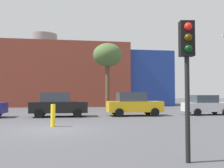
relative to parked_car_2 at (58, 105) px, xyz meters
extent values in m
plane|color=#47474C|center=(0.22, -7.01, -0.93)|extent=(200.00, 200.00, 0.00)
cube|color=brown|center=(-3.60, 20.28, 3.67)|extent=(25.33, 11.40, 9.20)
cube|color=navy|center=(12.47, 20.28, 3.19)|extent=(6.81, 10.26, 8.24)
cylinder|color=slate|center=(-3.60, 20.28, 9.27)|extent=(4.00, 4.00, 2.00)
cube|color=black|center=(0.07, 0.00, -0.19)|extent=(4.30, 1.84, 0.82)
cube|color=#333D47|center=(-0.19, 0.00, 0.58)|extent=(2.15, 1.64, 0.72)
cylinder|color=black|center=(1.45, 0.94, -0.60)|extent=(0.66, 0.23, 0.66)
cylinder|color=black|center=(1.45, -0.94, -0.60)|extent=(0.66, 0.23, 0.66)
cylinder|color=black|center=(-1.31, 0.94, -0.60)|extent=(0.66, 0.23, 0.66)
cylinder|color=black|center=(-1.31, -0.94, -0.60)|extent=(0.66, 0.23, 0.66)
cube|color=gold|center=(6.02, 0.00, -0.18)|extent=(4.37, 1.87, 0.83)
cube|color=#333D47|center=(5.76, 0.00, 0.60)|extent=(2.18, 1.66, 0.73)
cylinder|color=black|center=(7.42, 0.96, -0.59)|extent=(0.67, 0.23, 0.67)
cylinder|color=black|center=(7.42, -0.96, -0.59)|extent=(0.67, 0.23, 0.67)
cylinder|color=black|center=(4.61, 0.96, -0.59)|extent=(0.67, 0.23, 0.67)
cylinder|color=black|center=(4.61, -0.96, -0.59)|extent=(0.67, 0.23, 0.67)
cube|color=silver|center=(12.26, 0.00, -0.27)|extent=(3.84, 1.65, 0.73)
cube|color=#333D47|center=(12.03, 0.00, 0.42)|extent=(1.92, 1.46, 0.64)
cylinder|color=black|center=(13.50, 0.84, -0.63)|extent=(0.59, 0.20, 0.59)
cylinder|color=black|center=(11.02, 0.84, -0.63)|extent=(0.59, 0.20, 0.59)
cylinder|color=black|center=(11.02, -0.84, -0.63)|extent=(0.59, 0.20, 0.59)
cylinder|color=black|center=(4.08, -13.62, 0.41)|extent=(0.12, 0.12, 2.67)
cube|color=black|center=(4.08, -13.62, 2.20)|extent=(0.39, 0.29, 0.90)
sphere|color=red|center=(4.06, -13.76, 2.48)|extent=(0.20, 0.20, 0.20)
sphere|color=#3C2905|center=(4.06, -13.76, 2.20)|extent=(0.20, 0.20, 0.20)
sphere|color=black|center=(4.06, -13.76, 1.92)|extent=(0.20, 0.20, 0.20)
cylinder|color=brown|center=(4.76, 6.96, 1.64)|extent=(0.46, 0.46, 5.14)
ellipsoid|color=#476033|center=(4.76, 6.96, 5.09)|extent=(3.18, 3.18, 2.54)
cylinder|color=yellow|center=(0.12, -6.00, -0.33)|extent=(0.24, 0.24, 1.19)
camera|label=1|loc=(1.27, -19.52, 0.77)|focal=39.66mm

